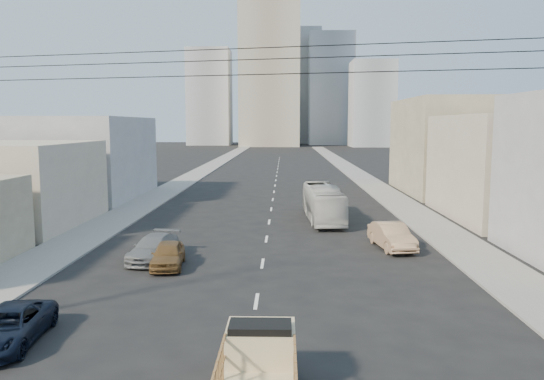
{
  "coord_description": "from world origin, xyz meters",
  "views": [
    {
      "loc": [
        1.15,
        -13.15,
        7.25
      ],
      "look_at": [
        0.42,
        17.24,
        3.5
      ],
      "focal_mm": 35.0,
      "sensor_mm": 36.0,
      "label": 1
    }
  ],
  "objects_px": {
    "navy_pickup": "(8,327)",
    "sedan_brown": "(168,255)",
    "sedan_tan": "(392,236)",
    "flatbed_pickup": "(259,366)",
    "sedan_grey": "(154,248)",
    "city_bus": "(323,203)"
  },
  "relations": [
    {
      "from": "sedan_brown",
      "to": "navy_pickup",
      "type": "bearing_deg",
      "value": -114.06
    },
    {
      "from": "city_bus",
      "to": "sedan_tan",
      "type": "relative_size",
      "value": 2.11
    },
    {
      "from": "sedan_brown",
      "to": "sedan_grey",
      "type": "height_order",
      "value": "sedan_grey"
    },
    {
      "from": "navy_pickup",
      "to": "sedan_grey",
      "type": "xyz_separation_m",
      "value": [
        2.13,
        11.09,
        0.05
      ]
    },
    {
      "from": "city_bus",
      "to": "sedan_tan",
      "type": "distance_m",
      "value": 9.85
    },
    {
      "from": "flatbed_pickup",
      "to": "sedan_brown",
      "type": "xyz_separation_m",
      "value": [
        -5.31,
        13.39,
        -0.44
      ]
    },
    {
      "from": "navy_pickup",
      "to": "sedan_tan",
      "type": "relative_size",
      "value": 0.96
    },
    {
      "from": "flatbed_pickup",
      "to": "navy_pickup",
      "type": "bearing_deg",
      "value": 156.6
    },
    {
      "from": "navy_pickup",
      "to": "sedan_tan",
      "type": "height_order",
      "value": "sedan_tan"
    },
    {
      "from": "sedan_brown",
      "to": "sedan_tan",
      "type": "relative_size",
      "value": 0.84
    },
    {
      "from": "flatbed_pickup",
      "to": "sedan_tan",
      "type": "relative_size",
      "value": 0.97
    },
    {
      "from": "sedan_brown",
      "to": "sedan_grey",
      "type": "relative_size",
      "value": 0.84
    },
    {
      "from": "city_bus",
      "to": "sedan_tan",
      "type": "height_order",
      "value": "city_bus"
    },
    {
      "from": "navy_pickup",
      "to": "city_bus",
      "type": "distance_m",
      "value": 26.28
    },
    {
      "from": "flatbed_pickup",
      "to": "sedan_brown",
      "type": "height_order",
      "value": "flatbed_pickup"
    },
    {
      "from": "sedan_brown",
      "to": "sedan_grey",
      "type": "bearing_deg",
      "value": 122.03
    },
    {
      "from": "navy_pickup",
      "to": "sedan_tan",
      "type": "xyz_separation_m",
      "value": [
        15.47,
        14.09,
        0.14
      ]
    },
    {
      "from": "navy_pickup",
      "to": "sedan_brown",
      "type": "xyz_separation_m",
      "value": [
        3.2,
        9.71,
        0.04
      ]
    },
    {
      "from": "flatbed_pickup",
      "to": "navy_pickup",
      "type": "xyz_separation_m",
      "value": [
        -8.51,
        3.68,
        -0.48
      ]
    },
    {
      "from": "flatbed_pickup",
      "to": "navy_pickup",
      "type": "relative_size",
      "value": 1.01
    },
    {
      "from": "flatbed_pickup",
      "to": "city_bus",
      "type": "distance_m",
      "value": 27.24
    },
    {
      "from": "flatbed_pickup",
      "to": "sedan_brown",
      "type": "bearing_deg",
      "value": 111.62
    }
  ]
}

